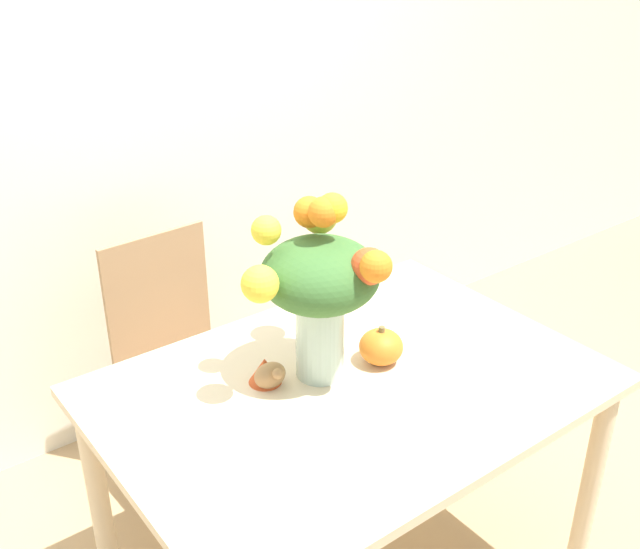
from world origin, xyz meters
The scene contains 6 objects.
wall_back centered at (0.00, 1.22, 1.35)m, with size 8.00×0.06×2.70m.
dining_table centered at (0.00, 0.00, 0.67)m, with size 1.33×0.94×0.77m.
flower_vase centered at (-0.04, 0.08, 1.05)m, with size 0.40×0.40×0.53m.
pumpkin centered at (0.13, 0.03, 0.82)m, with size 0.13×0.13×0.11m.
turkey_figurine centered at (-0.19, 0.13, 0.80)m, with size 0.09×0.12×0.07m.
dining_chair_near_window centered at (-0.13, 0.80, 0.47)m, with size 0.44×0.44×0.92m.
Camera 1 is at (-1.09, -1.30, 1.94)m, focal length 42.00 mm.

